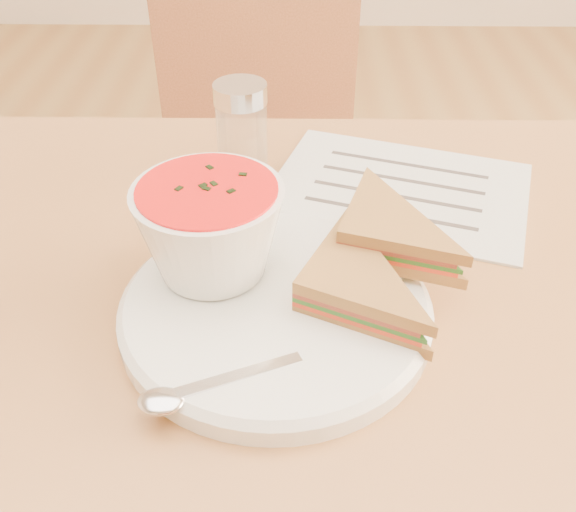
# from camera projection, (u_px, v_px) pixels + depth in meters

# --- Properties ---
(chair_far) EXTENTS (0.44, 0.44, 0.88)m
(chair_far) POSITION_uv_depth(u_px,v_px,m) (268.00, 202.00, 1.24)
(chair_far) COLOR brown
(chair_far) RESTS_ON floor
(plate) EXTENTS (0.32, 0.32, 0.02)m
(plate) POSITION_uv_depth(u_px,v_px,m) (276.00, 310.00, 0.54)
(plate) COLOR white
(plate) RESTS_ON dining_table
(soup_bowl) EXTENTS (0.14, 0.14, 0.09)m
(soup_bowl) POSITION_uv_depth(u_px,v_px,m) (211.00, 234.00, 0.53)
(soup_bowl) COLOR white
(soup_bowl) RESTS_ON plate
(sandwich_half_a) EXTENTS (0.15, 0.15, 0.04)m
(sandwich_half_a) POSITION_uv_depth(u_px,v_px,m) (292.00, 300.00, 0.51)
(sandwich_half_a) COLOR #9B6736
(sandwich_half_a) RESTS_ON plate
(sandwich_half_b) EXTENTS (0.14, 0.14, 0.03)m
(sandwich_half_b) POSITION_uv_depth(u_px,v_px,m) (336.00, 248.00, 0.54)
(sandwich_half_b) COLOR #9B6736
(sandwich_half_b) RESTS_ON plate
(spoon) EXTENTS (0.17, 0.10, 0.01)m
(spoon) POSITION_uv_depth(u_px,v_px,m) (229.00, 380.00, 0.46)
(spoon) COLOR silver
(spoon) RESTS_ON plate
(paper_menu) EXTENTS (0.32, 0.27, 0.00)m
(paper_menu) POSITION_uv_depth(u_px,v_px,m) (399.00, 189.00, 0.70)
(paper_menu) COLOR silver
(paper_menu) RESTS_ON dining_table
(condiment_shaker) EXTENTS (0.06, 0.06, 0.10)m
(condiment_shaker) POSITION_uv_depth(u_px,v_px,m) (242.00, 129.00, 0.70)
(condiment_shaker) COLOR silver
(condiment_shaker) RESTS_ON dining_table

